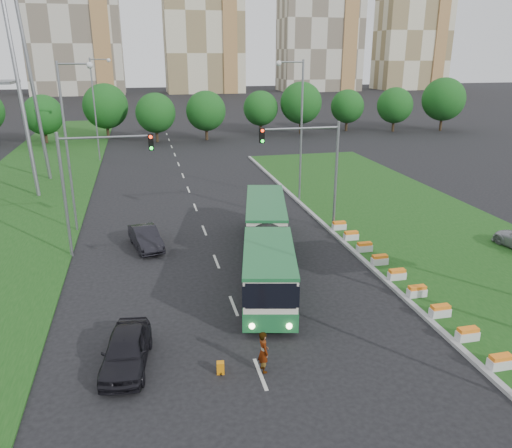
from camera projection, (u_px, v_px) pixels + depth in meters
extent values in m
plane|color=black|center=(289.00, 300.00, 26.62)|extent=(360.00, 360.00, 0.00)
cube|color=#154313|center=(427.00, 231.00, 36.72)|extent=(14.00, 60.00, 0.15)
cube|color=gray|center=(339.00, 238.00, 35.25)|extent=(0.30, 60.00, 0.18)
cube|color=#154313|center=(24.00, 196.00, 45.84)|extent=(12.00, 110.00, 0.10)
cylinder|color=gray|center=(336.00, 177.00, 35.90)|extent=(0.20, 0.20, 8.00)
cylinder|color=gray|center=(301.00, 128.00, 34.15)|extent=(5.50, 0.14, 0.14)
cube|color=black|center=(262.00, 136.00, 33.69)|extent=(0.32, 0.32, 1.00)
cylinder|color=gray|center=(65.00, 197.00, 31.08)|extent=(0.20, 0.20, 8.00)
cylinder|color=gray|center=(105.00, 137.00, 30.49)|extent=(5.50, 0.14, 0.14)
cube|color=black|center=(151.00, 142.00, 31.21)|extent=(0.32, 0.32, 1.00)
cube|color=beige|center=(71.00, 6.00, 151.18)|extent=(28.00, 15.00, 52.00)
cube|color=beige|center=(203.00, 12.00, 159.97)|extent=(25.00, 15.00, 50.00)
cube|color=beige|center=(320.00, 19.00, 168.92)|extent=(27.00, 15.00, 47.00)
cube|color=beige|center=(413.00, 31.00, 177.46)|extent=(24.00, 14.00, 40.00)
cube|color=beige|center=(286.00, 273.00, 25.64)|extent=(2.48, 6.85, 2.68)
cube|color=beige|center=(250.00, 221.00, 33.75)|extent=(2.48, 8.34, 2.68)
cylinder|color=black|center=(267.00, 246.00, 29.37)|extent=(2.48, 1.24, 2.48)
cube|color=#1C6232|center=(286.00, 289.00, 25.94)|extent=(2.56, 6.90, 0.94)
cube|color=#1C6232|center=(250.00, 233.00, 34.04)|extent=(2.56, 8.39, 0.94)
cube|color=black|center=(286.00, 265.00, 25.50)|extent=(2.56, 6.90, 1.04)
cube|color=black|center=(250.00, 214.00, 33.60)|extent=(2.56, 8.39, 1.04)
imported|color=black|center=(126.00, 350.00, 20.76)|extent=(2.39, 4.68, 1.53)
imported|color=black|center=(146.00, 238.00, 33.52)|extent=(2.44, 4.64, 1.45)
imported|color=gray|center=(263.00, 352.00, 20.39)|extent=(0.52, 0.72, 1.82)
cube|color=orange|center=(220.00, 368.00, 20.42)|extent=(0.31, 0.26, 0.53)
cylinder|color=black|center=(221.00, 374.00, 20.36)|extent=(0.04, 0.12, 0.12)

